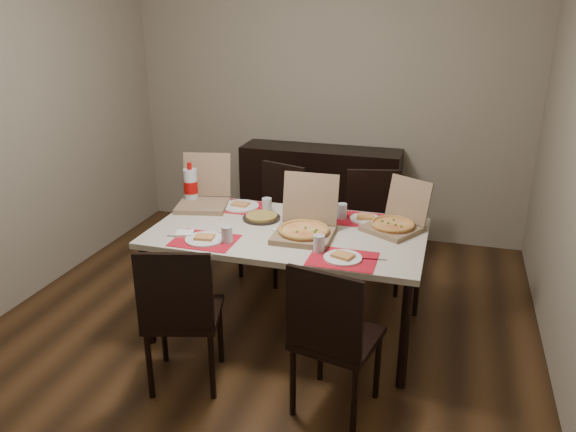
# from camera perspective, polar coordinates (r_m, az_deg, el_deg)

# --- Properties ---
(ground) EXTENTS (3.80, 4.00, 0.02)m
(ground) POSITION_cam_1_polar(r_m,az_deg,el_deg) (4.06, -2.88, -11.61)
(ground) COLOR #442A15
(ground) RESTS_ON ground
(room_walls) EXTENTS (3.84, 4.02, 2.62)m
(room_walls) POSITION_cam_1_polar(r_m,az_deg,el_deg) (3.87, -1.16, 14.37)
(room_walls) COLOR gray
(room_walls) RESTS_ON ground
(sideboard) EXTENTS (1.50, 0.40, 0.90)m
(sideboard) POSITION_cam_1_polar(r_m,az_deg,el_deg) (5.42, 3.27, 2.27)
(sideboard) COLOR black
(sideboard) RESTS_ON ground
(dining_table) EXTENTS (1.80, 1.00, 0.75)m
(dining_table) POSITION_cam_1_polar(r_m,az_deg,el_deg) (3.77, -0.00, -2.37)
(dining_table) COLOR beige
(dining_table) RESTS_ON ground
(chair_near_left) EXTENTS (0.52, 0.52, 0.93)m
(chair_near_left) POSITION_cam_1_polar(r_m,az_deg,el_deg) (3.32, -10.84, -9.51)
(chair_near_left) COLOR black
(chair_near_left) RESTS_ON ground
(chair_near_right) EXTENTS (0.50, 0.50, 0.93)m
(chair_near_right) POSITION_cam_1_polar(r_m,az_deg,el_deg) (3.06, 4.51, -11.94)
(chair_near_right) COLOR black
(chair_near_right) RESTS_ON ground
(chair_far_left) EXTENTS (0.53, 0.53, 0.93)m
(chair_far_left) POSITION_cam_1_polar(r_m,az_deg,el_deg) (4.67, -1.29, 0.03)
(chair_far_left) COLOR black
(chair_far_left) RESTS_ON ground
(chair_far_right) EXTENTS (0.51, 0.51, 0.93)m
(chair_far_right) POSITION_cam_1_polar(r_m,az_deg,el_deg) (4.54, 8.58, -0.83)
(chair_far_right) COLOR black
(chair_far_right) RESTS_ON ground
(setting_near_left) EXTENTS (0.47, 0.30, 0.11)m
(setting_near_left) POSITION_cam_1_polar(r_m,az_deg,el_deg) (3.60, -8.14, -2.19)
(setting_near_left) COLOR red
(setting_near_left) RESTS_ON dining_table
(setting_near_right) EXTENTS (0.45, 0.30, 0.11)m
(setting_near_right) POSITION_cam_1_polar(r_m,az_deg,el_deg) (3.35, 4.88, -3.83)
(setting_near_right) COLOR red
(setting_near_right) RESTS_ON dining_table
(setting_far_left) EXTENTS (0.50, 0.30, 0.11)m
(setting_far_left) POSITION_cam_1_polar(r_m,az_deg,el_deg) (4.15, -4.43, 1.07)
(setting_far_left) COLOR red
(setting_far_left) RESTS_ON dining_table
(setting_far_right) EXTENTS (0.44, 0.30, 0.11)m
(setting_far_right) POSITION_cam_1_polar(r_m,az_deg,el_deg) (3.94, 7.16, -0.06)
(setting_far_right) COLOR red
(setting_far_right) RESTS_ON dining_table
(napkin_loose) EXTENTS (0.16, 0.16, 0.02)m
(napkin_loose) POSITION_cam_1_polar(r_m,az_deg,el_deg) (3.71, -0.47, -1.48)
(napkin_loose) COLOR white
(napkin_loose) RESTS_ON dining_table
(pizza_box_center) EXTENTS (0.38, 0.42, 0.37)m
(pizza_box_center) POSITION_cam_1_polar(r_m,az_deg,el_deg) (3.64, 1.73, -1.14)
(pizza_box_center) COLOR #80654A
(pizza_box_center) RESTS_ON dining_table
(pizza_box_right) EXTENTS (0.46, 0.47, 0.33)m
(pizza_box_right) POSITION_cam_1_polar(r_m,az_deg,el_deg) (3.80, 10.86, -0.60)
(pizza_box_right) COLOR #80654A
(pizza_box_right) RESTS_ON dining_table
(pizza_box_left) EXTENTS (0.44, 0.47, 0.36)m
(pizza_box_left) POSITION_cam_1_polar(r_m,az_deg,el_deg) (4.23, -8.53, 1.86)
(pizza_box_left) COLOR #80654A
(pizza_box_left) RESTS_ON dining_table
(faina_plate) EXTENTS (0.27, 0.27, 0.03)m
(faina_plate) POSITION_cam_1_polar(r_m,az_deg,el_deg) (3.94, -2.70, -0.12)
(faina_plate) COLOR black
(faina_plate) RESTS_ON dining_table
(dip_bowl) EXTENTS (0.13, 0.13, 0.02)m
(dip_bowl) POSITION_cam_1_polar(r_m,az_deg,el_deg) (3.85, 1.76, -0.58)
(dip_bowl) COLOR white
(dip_bowl) RESTS_ON dining_table
(soda_bottle) EXTENTS (0.11, 0.11, 0.31)m
(soda_bottle) POSITION_cam_1_polar(r_m,az_deg,el_deg) (4.28, -9.85, 3.01)
(soda_bottle) COLOR silver
(soda_bottle) RESTS_ON dining_table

